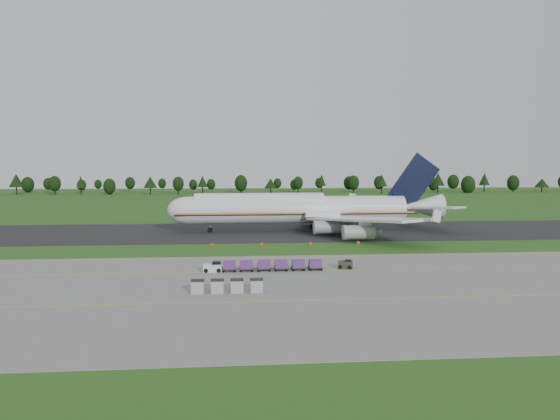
{
  "coord_description": "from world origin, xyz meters",
  "views": [
    {
      "loc": [
        -3.73,
        -101.31,
        15.37
      ],
      "look_at": [
        5.66,
        2.0,
        7.23
      ],
      "focal_mm": 35.0,
      "sensor_mm": 36.0,
      "label": 1
    }
  ],
  "objects": [
    {
      "name": "tree_line",
      "position": [
        8.64,
        220.71,
        6.51
      ],
      "size": [
        530.22,
        22.6,
        12.0
      ],
      "color": "black",
      "rests_on": "ground"
    },
    {
      "name": "baggage_train",
      "position": [
        0.79,
        -21.66,
        0.9
      ],
      "size": [
        17.6,
        1.6,
        1.54
      ],
      "color": "silver",
      "rests_on": "apron"
    },
    {
      "name": "ground",
      "position": [
        0.0,
        0.0,
        0.0
      ],
      "size": [
        600.0,
        600.0,
        0.0
      ],
      "primitive_type": "plane",
      "color": "#244F17",
      "rests_on": "ground"
    },
    {
      "name": "uld_row",
      "position": [
        -4.22,
        -35.19,
        0.86
      ],
      "size": [
        8.82,
        1.62,
        1.6
      ],
      "color": "#9D9D9D",
      "rests_on": "apron"
    },
    {
      "name": "utility_cart",
      "position": [
        13.56,
        -20.8,
        0.61
      ],
      "size": [
        2.35,
        1.84,
        1.13
      ],
      "color": "#2D3324",
      "rests_on": "apron"
    },
    {
      "name": "edge_markers",
      "position": [
        7.16,
        4.93,
        0.27
      ],
      "size": [
        29.53,
        0.3,
        0.6
      ],
      "color": "#E84107",
      "rests_on": "ground"
    },
    {
      "name": "taxiway",
      "position": [
        0.0,
        28.0,
        0.04
      ],
      "size": [
        300.0,
        40.0,
        0.08
      ],
      "primitive_type": "cube",
      "color": "black",
      "rests_on": "ground"
    },
    {
      "name": "apron_markings",
      "position": [
        0.0,
        -26.98,
        0.06
      ],
      "size": [
        300.0,
        30.2,
        0.01
      ],
      "color": "#D8A00C",
      "rests_on": "apron"
    },
    {
      "name": "apron",
      "position": [
        0.0,
        -34.0,
        0.03
      ],
      "size": [
        300.0,
        52.0,
        0.06
      ],
      "primitive_type": "cube",
      "color": "slate",
      "rests_on": "ground"
    },
    {
      "name": "aircraft",
      "position": [
        13.37,
        28.22,
        5.42
      ],
      "size": [
        67.21,
        65.9,
        18.98
      ],
      "color": "silver",
      "rests_on": "ground"
    }
  ]
}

